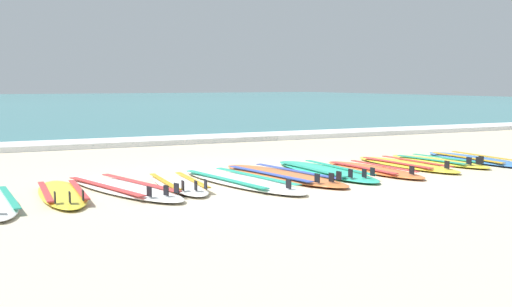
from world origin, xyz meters
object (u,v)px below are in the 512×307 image
surfboard_5 (282,175)px  surfboard_6 (325,171)px  surfboard_1 (62,194)px  surfboard_2 (122,187)px  surfboard_7 (373,169)px  surfboard_3 (179,184)px  surfboard_8 (406,164)px  surfboard_10 (477,159)px  surfboard_4 (240,180)px  surfboard_9 (438,161)px

surfboard_5 → surfboard_6: bearing=8.0°
surfboard_1 → surfboard_2: size_ratio=0.79×
surfboard_1 → surfboard_7: (4.33, 0.08, -0.00)m
surfboard_3 → surfboard_5: size_ratio=0.75×
surfboard_6 → surfboard_8: 1.49m
surfboard_1 → surfboard_8: (5.14, 0.32, -0.00)m
surfboard_7 → surfboard_10: size_ratio=0.90×
surfboard_5 → surfboard_10: bearing=2.2°
surfboard_8 → surfboard_1: bearing=-176.4°
surfboard_4 → surfboard_10: size_ratio=1.15×
surfboard_5 → surfboard_7: 1.43m
surfboard_7 → surfboard_10: same height
surfboard_1 → surfboard_3: bearing=3.8°
surfboard_2 → surfboard_3: (0.69, -0.03, 0.00)m
surfboard_2 → surfboard_6: bearing=2.9°
surfboard_3 → surfboard_4: bearing=-7.5°
surfboard_5 → surfboard_9: size_ratio=1.30×
surfboard_5 → surfboard_4: bearing=-166.0°
surfboard_1 → surfboard_7: bearing=1.0°
surfboard_7 → surfboard_9: bearing=11.6°
surfboard_1 → surfboard_8: same height
surfboard_2 → surfboard_7: same height
surfboard_7 → surfboard_10: (2.25, 0.23, -0.00)m
surfboard_4 → surfboard_8: 2.96m
surfboard_9 → surfboard_7: bearing=-168.4°
surfboard_2 → surfboard_3: same height
surfboard_2 → surfboard_6: 2.94m
surfboard_8 → surfboard_10: 1.44m
surfboard_6 → surfboard_1: bearing=-175.7°
surfboard_1 → surfboard_10: bearing=2.7°
surfboard_4 → surfboard_5: 0.73m
surfboard_4 → surfboard_7: bearing=2.4°
surfboard_10 → surfboard_8: bearing=179.5°
surfboard_9 → surfboard_10: bearing=-6.0°
surfboard_1 → surfboard_6: size_ratio=0.82×
surfboard_1 → surfboard_2: 0.72m
surfboard_6 → surfboard_5: bearing=-172.0°
surfboard_2 → surfboard_7: 3.62m
surfboard_7 → surfboard_9: (1.51, 0.31, 0.00)m
surfboard_3 → surfboard_7: bearing=-0.3°
surfboard_9 → surfboard_4: bearing=-173.8°
surfboard_3 → surfboard_4: 0.80m
surfboard_7 → surfboard_5: bearing=176.5°
surfboard_4 → surfboard_9: same height
surfboard_3 → surfboard_9: (4.44, 0.29, -0.00)m
surfboard_7 → surfboard_8: size_ratio=0.96×
surfboard_2 → surfboard_9: same height
surfboard_6 → surfboard_7: size_ratio=1.19×
surfboard_3 → surfboard_9: same height
surfboard_6 → surfboard_2: bearing=-177.1°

